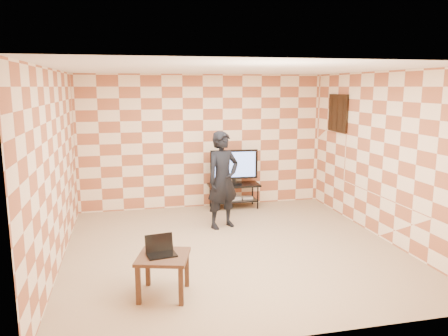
{
  "coord_description": "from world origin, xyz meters",
  "views": [
    {
      "loc": [
        -1.55,
        -6.2,
        2.45
      ],
      "look_at": [
        0.0,
        0.6,
        1.15
      ],
      "focal_mm": 35.0,
      "sensor_mm": 36.0,
      "label": 1
    }
  ],
  "objects": [
    {
      "name": "floor",
      "position": [
        0.0,
        0.0,
        0.0
      ],
      "size": [
        5.0,
        5.0,
        0.0
      ],
      "primitive_type": "plane",
      "color": "tan",
      "rests_on": "ground"
    },
    {
      "name": "wall_back",
      "position": [
        0.0,
        2.5,
        1.35
      ],
      "size": [
        5.0,
        0.02,
        2.7
      ],
      "primitive_type": "cube",
      "color": "beige",
      "rests_on": "ground"
    },
    {
      "name": "wall_front",
      "position": [
        0.0,
        -2.5,
        1.35
      ],
      "size": [
        5.0,
        0.02,
        2.7
      ],
      "primitive_type": "cube",
      "color": "beige",
      "rests_on": "ground"
    },
    {
      "name": "wall_left",
      "position": [
        -2.5,
        0.0,
        1.35
      ],
      "size": [
        0.02,
        5.0,
        2.7
      ],
      "primitive_type": "cube",
      "color": "beige",
      "rests_on": "ground"
    },
    {
      "name": "wall_right",
      "position": [
        2.5,
        0.0,
        1.35
      ],
      "size": [
        0.02,
        5.0,
        2.7
      ],
      "primitive_type": "cube",
      "color": "beige",
      "rests_on": "ground"
    },
    {
      "name": "ceiling",
      "position": [
        0.0,
        0.0,
        2.7
      ],
      "size": [
        5.0,
        5.0,
        0.02
      ],
      "primitive_type": "cube",
      "color": "white",
      "rests_on": "wall_back"
    },
    {
      "name": "wall_art",
      "position": [
        2.47,
        1.55,
        1.95
      ],
      "size": [
        0.04,
        0.72,
        0.72
      ],
      "color": "black",
      "rests_on": "wall_right"
    },
    {
      "name": "tv_stand",
      "position": [
        0.57,
        2.21,
        0.37
      ],
      "size": [
        1.04,
        0.47,
        0.5
      ],
      "color": "black",
      "rests_on": "floor"
    },
    {
      "name": "tv",
      "position": [
        0.57,
        2.21,
        0.89
      ],
      "size": [
        0.97,
        0.2,
        0.7
      ],
      "color": "black",
      "rests_on": "tv_stand"
    },
    {
      "name": "dvd_player",
      "position": [
        0.49,
        2.25,
        0.21
      ],
      "size": [
        0.46,
        0.36,
        0.07
      ],
      "primitive_type": "cube",
      "rotation": [
        0.0,
        0.0,
        0.17
      ],
      "color": "silver",
      "rests_on": "tv_stand"
    },
    {
      "name": "game_console",
      "position": [
        0.86,
        2.22,
        0.2
      ],
      "size": [
        0.21,
        0.16,
        0.05
      ],
      "primitive_type": "cube",
      "rotation": [
        0.0,
        0.0,
        -0.02
      ],
      "color": "silver",
      "rests_on": "tv_stand"
    },
    {
      "name": "side_table",
      "position": [
        -1.17,
        -1.3,
        0.41
      ],
      "size": [
        0.72,
        0.72,
        0.5
      ],
      "color": "#3D2314",
      "rests_on": "floor"
    },
    {
      "name": "laptop",
      "position": [
        -1.19,
        -1.26,
        0.55
      ],
      "size": [
        0.37,
        0.31,
        0.22
      ],
      "color": "black",
      "rests_on": "side_table"
    },
    {
      "name": "person",
      "position": [
        0.08,
        1.05,
        0.85
      ],
      "size": [
        0.73,
        0.61,
        1.7
      ],
      "primitive_type": "imported",
      "rotation": [
        0.0,
        0.0,
        0.39
      ],
      "color": "black",
      "rests_on": "floor"
    }
  ]
}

